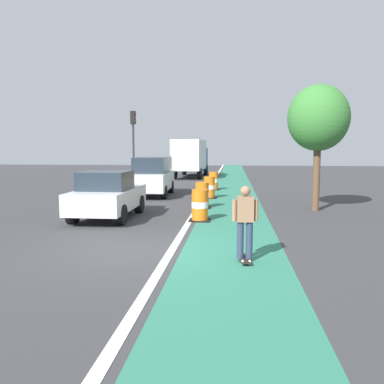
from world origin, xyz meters
TOP-DOWN VIEW (x-y plane):
  - ground_plane at (0.00, 0.00)m, footprint 100.00×100.00m
  - bike_lane_strip at (2.40, 12.00)m, footprint 2.50×80.00m
  - lane_divider_stripe at (0.90, 12.00)m, footprint 0.20×80.00m
  - skateboarder_on_lane at (2.66, -0.69)m, footprint 0.57×0.82m
  - parked_sedan_nearest at (-2.08, 4.38)m, footprint 1.92×4.10m
  - parked_suv_second at (-1.91, 11.40)m, footprint 2.04×4.66m
  - traffic_barrel_front at (1.25, 4.18)m, footprint 0.73×0.73m
  - traffic_barrel_mid at (1.10, 7.17)m, footprint 0.73×0.73m
  - traffic_barrel_back at (1.20, 10.55)m, footprint 0.73×0.73m
  - traffic_barrel_far at (1.21, 14.59)m, footprint 0.73×0.73m
  - delivery_truck_down_block at (-1.29, 25.11)m, footprint 2.57×7.67m
  - traffic_light_corner at (-4.59, 18.04)m, footprint 0.41×0.32m
  - street_tree_sidewalk at (5.71, 6.90)m, footprint 2.40×2.40m

SIDE VIEW (x-z plane):
  - ground_plane at x=0.00m, z-range 0.00..0.00m
  - bike_lane_strip at x=2.40m, z-range 0.00..0.01m
  - lane_divider_stripe at x=0.90m, z-range 0.00..0.01m
  - traffic_barrel_front at x=1.25m, z-range -0.01..1.08m
  - traffic_barrel_mid at x=1.10m, z-range -0.01..1.08m
  - traffic_barrel_back at x=1.20m, z-range -0.01..1.08m
  - traffic_barrel_far at x=1.21m, z-range -0.01..1.08m
  - parked_sedan_nearest at x=-2.08m, z-range -0.02..1.68m
  - skateboarder_on_lane at x=2.66m, z-range 0.07..1.76m
  - parked_suv_second at x=-1.91m, z-range 0.02..2.06m
  - delivery_truck_down_block at x=-1.29m, z-range 0.23..3.46m
  - traffic_light_corner at x=-4.59m, z-range 0.95..6.05m
  - street_tree_sidewalk at x=5.71m, z-range 1.17..6.17m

